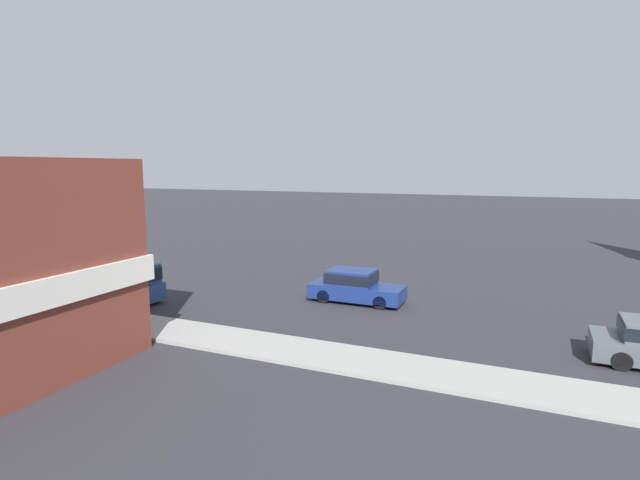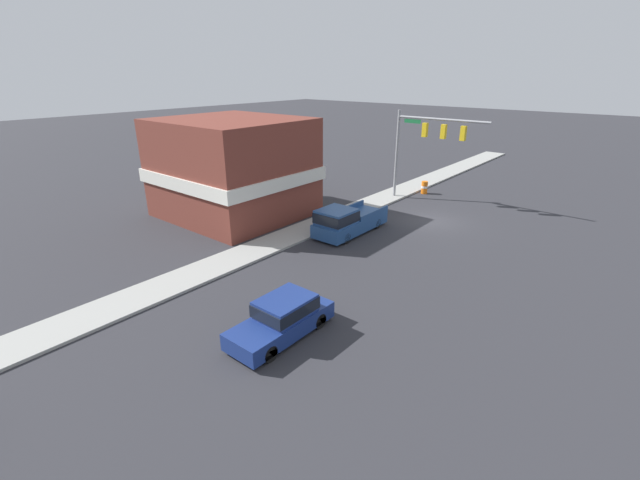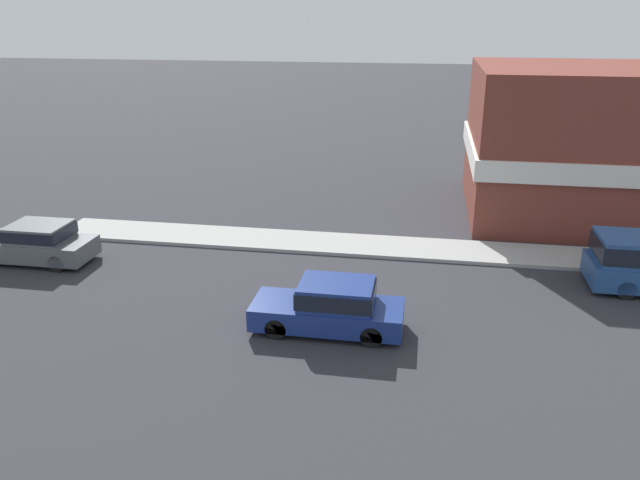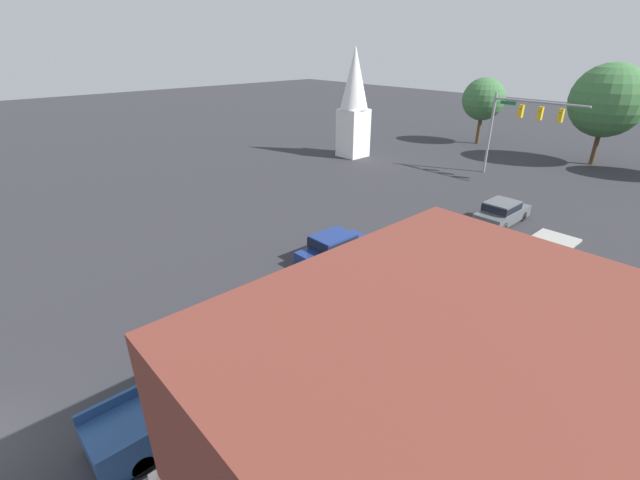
# 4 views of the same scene
# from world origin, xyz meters

# --- Properties ---
(car_lead) EXTENTS (1.82, 4.64, 1.61)m
(car_lead) POSITION_xyz_m (-1.61, 16.90, 0.83)
(car_lead) COLOR black
(car_lead) RESTS_ON ground
(car_oncoming) EXTENTS (1.90, 4.53, 1.55)m
(car_oncoming) POSITION_xyz_m (2.00, 29.11, 0.80)
(car_oncoming) COLOR black
(car_oncoming) RESTS_ON ground
(corner_brick_building) EXTENTS (9.84, 9.13, 6.93)m
(corner_brick_building) POSITION_xyz_m (12.17, 7.73, 3.41)
(corner_brick_building) COLOR brown
(corner_brick_building) RESTS_ON ground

